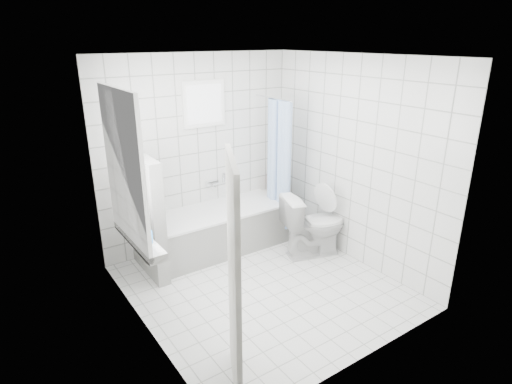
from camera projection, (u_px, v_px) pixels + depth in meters
ground at (262, 286)px, 5.05m from camera, size 3.00×3.00×0.00m
ceiling at (264, 56)px, 4.16m from camera, size 3.00×3.00×0.00m
wall_back at (198, 153)px, 5.77m from camera, size 2.80×0.02×2.60m
wall_front at (371, 231)px, 3.45m from camera, size 2.80×0.02×2.60m
wall_left at (137, 210)px, 3.86m from camera, size 0.02×3.00×2.60m
wall_right at (354, 162)px, 5.35m from camera, size 0.02×3.00×2.60m
window_left at (127, 170)px, 4.01m from camera, size 0.01×0.90×1.40m
window_back at (205, 104)px, 5.56m from camera, size 0.50×0.01×0.50m
window_sill at (139, 239)px, 4.29m from camera, size 0.18×1.02×0.08m
door at (234, 283)px, 3.27m from camera, size 0.40×0.73×2.00m
bathtub at (219, 229)px, 5.86m from camera, size 1.89×0.77×0.58m
partition_wall at (147, 216)px, 5.12m from camera, size 0.15×0.85×1.50m
tiled_ledge at (274, 207)px, 6.67m from camera, size 0.40×0.24×0.55m
toilet at (314, 225)px, 5.66m from camera, size 0.94×0.70×0.85m
curtain_rod at (273, 98)px, 5.72m from camera, size 0.02×0.80×0.02m
shower_curtain at (278, 165)px, 5.93m from camera, size 0.14×0.48×1.78m
tub_faucet at (212, 183)px, 5.98m from camera, size 0.18×0.06×0.06m
sill_bottles at (136, 223)px, 4.29m from camera, size 0.20×0.57×0.31m
ledge_bottles at (275, 183)px, 6.52m from camera, size 0.20×0.17×0.27m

